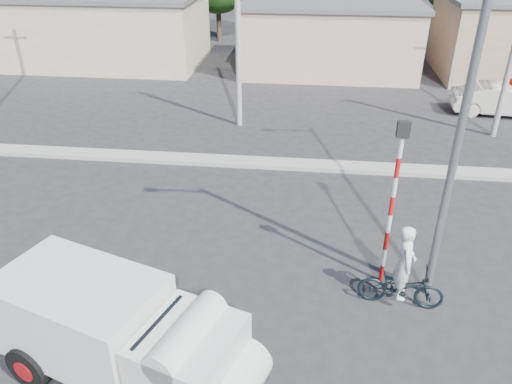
# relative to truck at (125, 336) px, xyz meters

# --- Properties ---
(ground_plane) EXTENTS (120.00, 120.00, 0.00)m
(ground_plane) POSITION_rel_truck_xyz_m (2.12, 2.29, -1.21)
(ground_plane) COLOR #262629
(ground_plane) RESTS_ON ground
(median) EXTENTS (40.00, 0.80, 0.16)m
(median) POSITION_rel_truck_xyz_m (2.12, 10.29, -1.13)
(median) COLOR #99968E
(median) RESTS_ON ground
(truck) EXTENTS (5.63, 3.53, 2.19)m
(truck) POSITION_rel_truck_xyz_m (0.00, 0.00, 0.00)
(truck) COLOR black
(truck) RESTS_ON ground
(bicycle) EXTENTS (2.06, 0.90, 1.05)m
(bicycle) POSITION_rel_truck_xyz_m (5.65, 2.95, -0.69)
(bicycle) COLOR black
(bicycle) RESTS_ON ground
(cyclist) EXTENTS (0.53, 0.74, 1.91)m
(cyclist) POSITION_rel_truck_xyz_m (5.65, 2.95, -0.26)
(cyclist) COLOR white
(cyclist) RESTS_ON ground
(car_cream) EXTENTS (4.43, 1.82, 1.43)m
(car_cream) POSITION_rel_truck_xyz_m (12.08, 17.05, -0.50)
(car_cream) COLOR beige
(car_cream) RESTS_ON ground
(traffic_pole) EXTENTS (0.28, 0.18, 4.36)m
(traffic_pole) POSITION_rel_truck_xyz_m (5.32, 3.79, 1.38)
(traffic_pole) COLOR red
(traffic_pole) RESTS_ON ground
(streetlight) EXTENTS (2.34, 0.22, 9.00)m
(streetlight) POSITION_rel_truck_xyz_m (6.25, 3.49, 3.75)
(streetlight) COLOR slate
(streetlight) RESTS_ON ground
(building_row) EXTENTS (37.80, 7.30, 4.44)m
(building_row) POSITION_rel_truck_xyz_m (3.21, 24.29, 0.92)
(building_row) COLOR #BDB08F
(building_row) RESTS_ON ground
(utility_poles) EXTENTS (35.40, 0.24, 8.00)m
(utility_poles) POSITION_rel_truck_xyz_m (5.37, 14.29, 2.85)
(utility_poles) COLOR #99968E
(utility_poles) RESTS_ON ground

